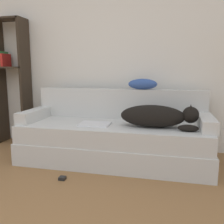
% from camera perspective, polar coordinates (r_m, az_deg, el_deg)
% --- Properties ---
extents(wall_back, '(7.49, 0.06, 2.70)m').
position_cam_1_polar(wall_back, '(3.42, -1.20, 14.77)').
color(wall_back, silver).
rests_on(wall_back, ground_plane).
extents(couch, '(2.12, 0.82, 0.44)m').
position_cam_1_polar(couch, '(2.88, 0.44, -7.04)').
color(couch, silver).
rests_on(couch, ground_plane).
extents(couch_backrest, '(2.08, 0.15, 0.37)m').
position_cam_1_polar(couch_backrest, '(3.12, 1.81, 1.91)').
color(couch_backrest, silver).
rests_on(couch_backrest, couch).
extents(couch_arm_left, '(0.15, 0.63, 0.13)m').
position_cam_1_polar(couch_arm_left, '(3.17, -17.23, -0.59)').
color(couch_arm_left, silver).
rests_on(couch_arm_left, couch).
extents(couch_arm_right, '(0.15, 0.63, 0.13)m').
position_cam_1_polar(couch_arm_right, '(2.77, 20.76, -2.25)').
color(couch_arm_right, silver).
rests_on(couch_arm_right, couch).
extents(dog, '(0.81, 0.30, 0.25)m').
position_cam_1_polar(dog, '(2.67, 10.24, -0.94)').
color(dog, black).
rests_on(dog, couch).
extents(laptop, '(0.34, 0.25, 0.02)m').
position_cam_1_polar(laptop, '(2.77, -3.94, -2.75)').
color(laptop, silver).
rests_on(laptop, couch).
extents(throw_pillow, '(0.35, 0.15, 0.13)m').
position_cam_1_polar(throw_pillow, '(3.05, 7.02, 6.34)').
color(throw_pillow, '#335199').
rests_on(throw_pillow, couch_backrest).
extents(bookshelf, '(0.45, 0.26, 1.73)m').
position_cam_1_polar(bookshelf, '(3.81, -22.03, 7.76)').
color(bookshelf, '#2D2319').
rests_on(bookshelf, ground_plane).
extents(power_adapter, '(0.06, 0.06, 0.03)m').
position_cam_1_polar(power_adapter, '(2.53, -11.28, -14.62)').
color(power_adapter, black).
rests_on(power_adapter, ground_plane).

